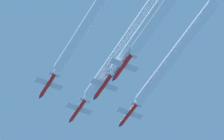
# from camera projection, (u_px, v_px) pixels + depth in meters

# --- Properties ---
(jet_lead) EXTENTS (8.38, 12.20, 2.93)m
(jet_lead) POSITION_uv_depth(u_px,v_px,m) (78.00, 110.00, 241.48)
(jet_lead) COLOR red
(jet_left_wingman) EXTENTS (8.38, 12.20, 2.93)m
(jet_left_wingman) POSITION_uv_depth(u_px,v_px,m) (48.00, 85.00, 231.17)
(jet_left_wingman) COLOR red
(jet_right_wingman) EXTENTS (8.38, 12.20, 2.93)m
(jet_right_wingman) POSITION_uv_depth(u_px,v_px,m) (128.00, 115.00, 238.98)
(jet_right_wingman) COLOR red
(jet_slot) EXTENTS (8.38, 12.20, 2.93)m
(jet_slot) POSITION_uv_depth(u_px,v_px,m) (103.00, 87.00, 227.93)
(jet_slot) COLOR red
(jet_high_trail) EXTENTS (8.38, 12.20, 2.93)m
(jet_high_trail) POSITION_uv_depth(u_px,v_px,m) (122.00, 67.00, 219.54)
(jet_high_trail) COLOR red
(smoke_trail_lead) EXTENTS (2.92, 55.46, 2.92)m
(smoke_trail_lead) POSITION_uv_depth(u_px,v_px,m) (129.00, 37.00, 220.93)
(smoke_trail_lead) COLOR white
(smoke_trail_left_wingman) EXTENTS (2.92, 54.90, 2.92)m
(smoke_trail_left_wingman) POSITION_uv_depth(u_px,v_px,m) (98.00, 6.00, 210.79)
(smoke_trail_left_wingman) COLOR white
(smoke_trail_right_wingman) EXTENTS (2.92, 42.52, 2.92)m
(smoke_trail_right_wingman) POSITION_uv_depth(u_px,v_px,m) (173.00, 56.00, 222.41)
(smoke_trail_right_wingman) COLOR white
(smoke_trail_slot) EXTENTS (2.92, 45.40, 2.92)m
(smoke_trail_slot) POSITION_uv_depth(u_px,v_px,m) (151.00, 19.00, 210.47)
(smoke_trail_slot) COLOR white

